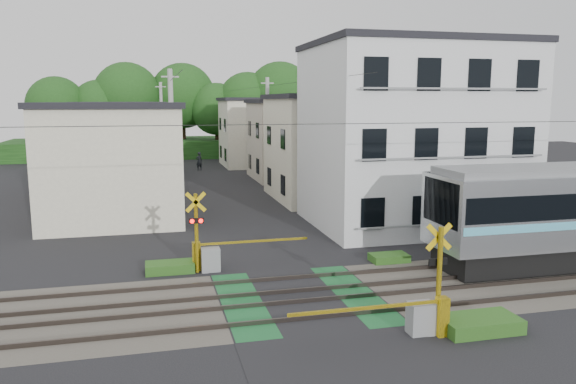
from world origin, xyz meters
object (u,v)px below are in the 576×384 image
object	(u,v)px
crossing_signal_near	(425,310)
pedestrian	(199,161)
crossing_signal_far	(208,253)
apartment_block	(411,135)

from	to	relation	value
crossing_signal_near	pedestrian	xyz separation A→B (m)	(-2.72, 38.77, 0.15)
crossing_signal_far	apartment_block	xyz separation A→B (m)	(11.09, 5.84, 3.94)
crossing_signal_far	apartment_block	world-z (taller)	apartment_block
apartment_block	crossing_signal_far	bearing A→B (deg)	-152.22
pedestrian	apartment_block	bearing A→B (deg)	87.71
crossing_signal_near	crossing_signal_far	distance (m)	8.95
apartment_block	pedestrian	xyz separation A→B (m)	(-8.64, 25.62, -3.80)
apartment_block	pedestrian	world-z (taller)	apartment_block
crossing_signal_far	pedestrian	world-z (taller)	crossing_signal_far
crossing_signal_far	apartment_block	bearing A→B (deg)	27.78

